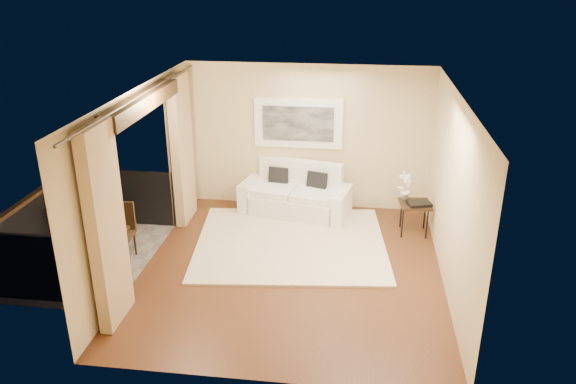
% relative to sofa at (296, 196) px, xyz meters
% --- Properties ---
extents(floor, '(5.00, 5.00, 0.00)m').
position_rel_sofa_xyz_m(floor, '(0.17, -2.09, -0.33)').
color(floor, '#59311A').
rests_on(floor, ground).
extents(room_shell, '(5.00, 6.40, 5.00)m').
position_rel_sofa_xyz_m(room_shell, '(-1.96, -2.09, 2.19)').
color(room_shell, white).
rests_on(room_shell, ground).
extents(balcony, '(1.81, 2.60, 1.17)m').
position_rel_sofa_xyz_m(balcony, '(-3.14, -2.09, -0.16)').
color(balcony, '#605B56').
rests_on(balcony, ground).
extents(curtains, '(0.16, 4.80, 2.64)m').
position_rel_sofa_xyz_m(curtains, '(-1.94, -2.09, 1.00)').
color(curtains, tan).
rests_on(curtains, ground).
extents(artwork, '(1.62, 0.07, 0.92)m').
position_rel_sofa_xyz_m(artwork, '(-0.01, 0.37, 1.29)').
color(artwork, white).
rests_on(artwork, room_shell).
extents(rug, '(3.36, 3.01, 0.04)m').
position_rel_sofa_xyz_m(rug, '(0.06, -1.27, -0.31)').
color(rug, beige).
rests_on(rug, floor).
extents(sofa, '(2.10, 1.23, 0.95)m').
position_rel_sofa_xyz_m(sofa, '(0.00, 0.00, 0.00)').
color(sofa, white).
rests_on(sofa, floor).
extents(side_table, '(0.56, 0.56, 0.56)m').
position_rel_sofa_xyz_m(side_table, '(2.10, -0.58, 0.16)').
color(side_table, black).
rests_on(side_table, floor).
extents(tray, '(0.45, 0.38, 0.05)m').
position_rel_sofa_xyz_m(tray, '(2.16, -0.63, 0.25)').
color(tray, black).
rests_on(tray, side_table).
extents(orchid, '(0.32, 0.31, 0.51)m').
position_rel_sofa_xyz_m(orchid, '(1.93, -0.42, 0.48)').
color(orchid, white).
rests_on(orchid, side_table).
extents(bistro_table, '(0.78, 0.78, 0.73)m').
position_rel_sofa_xyz_m(bistro_table, '(-3.49, -1.72, 0.31)').
color(bistro_table, black).
rests_on(bistro_table, balcony).
extents(balcony_chair_far, '(0.53, 0.54, 1.07)m').
position_rel_sofa_xyz_m(balcony_chair_far, '(-2.66, -2.07, 0.29)').
color(balcony_chair_far, black).
rests_on(balcony_chair_far, balcony).
extents(balcony_chair_near, '(0.42, 0.42, 0.91)m').
position_rel_sofa_xyz_m(balcony_chair_near, '(-2.51, -2.02, 0.19)').
color(balcony_chair_near, black).
rests_on(balcony_chair_near, balcony).
extents(ice_bucket, '(0.18, 0.18, 0.20)m').
position_rel_sofa_xyz_m(ice_bucket, '(-3.62, -1.59, 0.49)').
color(ice_bucket, white).
rests_on(ice_bucket, bistro_table).
extents(candle, '(0.06, 0.06, 0.07)m').
position_rel_sofa_xyz_m(candle, '(-3.40, -1.61, 0.43)').
color(candle, red).
rests_on(candle, bistro_table).
extents(vase, '(0.04, 0.04, 0.18)m').
position_rel_sofa_xyz_m(vase, '(-3.51, -1.89, 0.48)').
color(vase, silver).
rests_on(vase, bistro_table).
extents(glass_a, '(0.06, 0.06, 0.12)m').
position_rel_sofa_xyz_m(glass_a, '(-3.35, -1.83, 0.45)').
color(glass_a, silver).
rests_on(glass_a, bistro_table).
extents(glass_b, '(0.06, 0.06, 0.12)m').
position_rel_sofa_xyz_m(glass_b, '(-3.33, -1.67, 0.45)').
color(glass_b, silver).
rests_on(glass_b, bistro_table).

